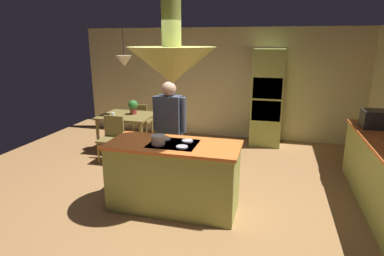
# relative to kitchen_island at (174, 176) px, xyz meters

# --- Properties ---
(ground) EXTENTS (8.16, 8.16, 0.00)m
(ground) POSITION_rel_kitchen_island_xyz_m (0.00, 0.20, -0.47)
(ground) COLOR #9E7042
(wall_back) EXTENTS (6.80, 0.10, 2.55)m
(wall_back) POSITION_rel_kitchen_island_xyz_m (0.00, 3.65, 0.80)
(wall_back) COLOR beige
(wall_back) RESTS_ON ground
(kitchen_island) EXTENTS (1.79, 0.79, 0.96)m
(kitchen_island) POSITION_rel_kitchen_island_xyz_m (0.00, 0.00, 0.00)
(kitchen_island) COLOR #A0A84C
(kitchen_island) RESTS_ON ground
(oven_tower) EXTENTS (0.66, 0.62, 2.09)m
(oven_tower) POSITION_rel_kitchen_island_xyz_m (1.10, 3.24, 0.57)
(oven_tower) COLOR #A0A84C
(oven_tower) RESTS_ON ground
(dining_table) EXTENTS (1.08, 0.92, 0.76)m
(dining_table) POSITION_rel_kitchen_island_xyz_m (-1.70, 2.10, 0.19)
(dining_table) COLOR olive
(dining_table) RESTS_ON ground
(person_at_island) EXTENTS (0.53, 0.22, 1.67)m
(person_at_island) POSITION_rel_kitchen_island_xyz_m (-0.28, 0.67, 0.49)
(person_at_island) COLOR tan
(person_at_island) RESTS_ON ground
(range_hood) EXTENTS (1.10, 1.10, 1.00)m
(range_hood) POSITION_rel_kitchen_island_xyz_m (0.00, -0.00, 1.52)
(range_hood) COLOR #A0A84C
(pendant_light_over_table) EXTENTS (0.32, 0.32, 0.82)m
(pendant_light_over_table) POSITION_rel_kitchen_island_xyz_m (-1.70, 2.10, 1.39)
(pendant_light_over_table) COLOR beige
(chair_facing_island) EXTENTS (0.40, 0.40, 0.87)m
(chair_facing_island) POSITION_rel_kitchen_island_xyz_m (-1.70, 1.42, 0.03)
(chair_facing_island) COLOR olive
(chair_facing_island) RESTS_ON ground
(chair_by_back_wall) EXTENTS (0.40, 0.40, 0.87)m
(chair_by_back_wall) POSITION_rel_kitchen_island_xyz_m (-1.70, 2.78, 0.03)
(chair_by_back_wall) COLOR olive
(chair_by_back_wall) RESTS_ON ground
(potted_plant_on_table) EXTENTS (0.20, 0.20, 0.30)m
(potted_plant_on_table) POSITION_rel_kitchen_island_xyz_m (-1.60, 2.20, 0.46)
(potted_plant_on_table) COLOR #99382D
(potted_plant_on_table) RESTS_ON dining_table
(cup_on_table) EXTENTS (0.07, 0.07, 0.09)m
(cup_on_table) POSITION_rel_kitchen_island_xyz_m (-1.90, 1.87, 0.33)
(cup_on_table) COLOR white
(cup_on_table) RESTS_ON dining_table
(microwave_on_counter) EXTENTS (0.46, 0.36, 0.28)m
(microwave_on_counter) POSITION_rel_kitchen_island_xyz_m (2.84, 1.56, 0.60)
(microwave_on_counter) COLOR #232326
(microwave_on_counter) RESTS_ON counter_run_right
(cooking_pot_on_cooktop) EXTENTS (0.18, 0.18, 0.12)m
(cooking_pot_on_cooktop) POSITION_rel_kitchen_island_xyz_m (-0.16, -0.13, 0.54)
(cooking_pot_on_cooktop) COLOR #B2B2B7
(cooking_pot_on_cooktop) RESTS_ON kitchen_island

